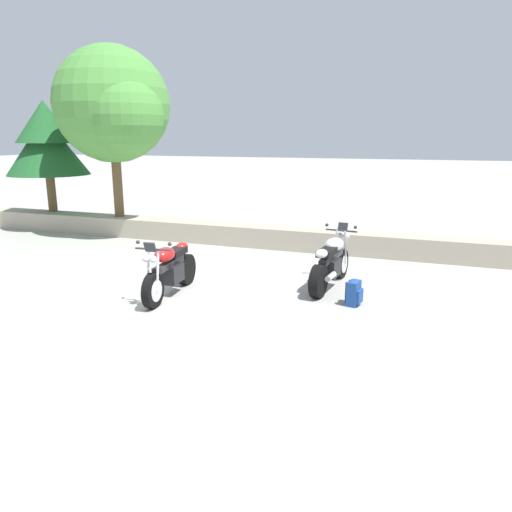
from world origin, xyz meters
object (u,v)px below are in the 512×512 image
(motorcycle_white_centre, at_px, (331,263))
(leafy_tree_mid_left, at_px, (115,107))
(motorcycle_red_near_left, at_px, (169,270))
(pine_tree_far_left, at_px, (46,140))
(rider_backpack, at_px, (354,292))

(motorcycle_white_centre, distance_m, leafy_tree_mid_left, 8.24)
(motorcycle_red_near_left, distance_m, pine_tree_far_left, 8.87)
(pine_tree_far_left, height_order, leafy_tree_mid_left, leafy_tree_mid_left)
(motorcycle_white_centre, xyz_separation_m, rider_backpack, (0.60, -0.94, -0.24))
(motorcycle_red_near_left, distance_m, motorcycle_white_centre, 3.15)
(motorcycle_white_centre, distance_m, rider_backpack, 1.14)
(pine_tree_far_left, xyz_separation_m, leafy_tree_mid_left, (2.84, -0.27, 0.91))
(rider_backpack, bearing_deg, motorcycle_red_near_left, -169.28)
(motorcycle_white_centre, xyz_separation_m, pine_tree_far_left, (-9.80, 3.24, 2.33))
(motorcycle_white_centre, height_order, leafy_tree_mid_left, leafy_tree_mid_left)
(motorcycle_red_near_left, xyz_separation_m, pine_tree_far_left, (-7.08, 4.81, 2.33))
(motorcycle_white_centre, height_order, pine_tree_far_left, pine_tree_far_left)
(motorcycle_white_centre, height_order, rider_backpack, motorcycle_white_centre)
(leafy_tree_mid_left, bearing_deg, motorcycle_white_centre, -23.11)
(rider_backpack, bearing_deg, motorcycle_white_centre, 122.66)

